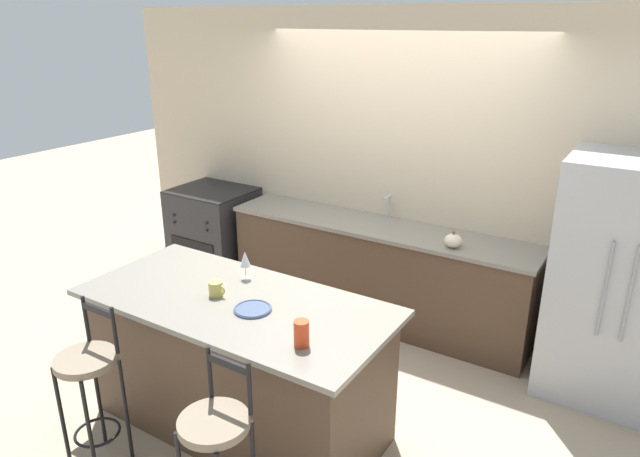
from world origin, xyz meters
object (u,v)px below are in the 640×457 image
Objects in this scene: refrigerator at (621,282)px; oven_range at (215,233)px; bar_stool_far at (217,444)px; coffee_mug at (216,289)px; dinner_plate at (253,309)px; pumpkin_decoration at (453,241)px; wine_glass at (245,260)px; tumbler_cup at (301,333)px; bar_stool_near at (90,379)px.

refrigerator reaches higher than oven_range.
bar_stool_far reaches higher than coffee_mug.
dinner_plate is 0.32m from coffee_mug.
pumpkin_decoration is at bearing -176.99° from refrigerator.
wine_glass reaches higher than bar_stool_far.
refrigerator is 3.81m from oven_range.
tumbler_cup is (-1.36, -1.94, 0.14)m from refrigerator.
coffee_mug is at bearing 130.58° from bar_stool_far.
bar_stool_near is 8.73× the size of coffee_mug.
refrigerator is 14.39× the size of coffee_mug.
oven_range is 3.17m from tumbler_cup.
refrigerator reaches higher than wine_glass.
bar_stool_near and bar_stool_far have the same top height.
bar_stool_far is 8.73× the size of coffee_mug.
dinner_plate is at bearing -45.81° from wine_glass.
refrigerator is 11.85× the size of tumbler_cup.
refrigerator is 1.20m from pumpkin_decoration.
bar_stool_near is 4.59× the size of dinner_plate.
dinner_plate is (1.95, -1.80, 0.48)m from oven_range.
pumpkin_decoration is at bearing 55.25° from wine_glass.
refrigerator is 2.37m from tumbler_cup.
coffee_mug reaches higher than pumpkin_decoration.
refrigerator reaches higher than bar_stool_near.
bar_stool_far is at bearing -121.51° from refrigerator.
wine_glass is at bearing 121.46° from bar_stool_far.
bar_stool_near reaches higher than dinner_plate.
oven_range is 3.38m from bar_stool_far.
dinner_plate is 0.47m from wine_glass.
wine_glass is 1.42× the size of pumpkin_decoration.
tumbler_cup is at bearing -20.06° from dinner_plate.
refrigerator is 2.60m from wine_glass.
bar_stool_near reaches higher than pumpkin_decoration.
tumbler_cup reaches higher than pumpkin_decoration.
bar_stool_far is 5.38× the size of wine_glass.
coffee_mug is (0.00, -0.30, -0.09)m from wine_glass.
oven_range is 2.46m from coffee_mug.
wine_glass reaches higher than pumpkin_decoration.
coffee_mug is at bearing 174.63° from dinner_plate.
tumbler_cup is (0.78, -0.50, -0.07)m from wine_glass.
tumbler_cup reaches higher than bar_stool_near.
dinner_plate is 1.67× the size of pumpkin_decoration.
refrigerator is 2.55m from dinner_plate.
wine_glass is (-2.15, -1.44, 0.21)m from refrigerator.
wine_glass is at bearing 70.27° from bar_stool_near.
tumbler_cup is at bearing 74.19° from bar_stool_far.
bar_stool_far is at bearing -49.42° from coffee_mug.
bar_stool_far is at bearing -105.81° from tumbler_cup.
bar_stool_far is 0.85m from dinner_plate.
wine_glass is 0.93m from tumbler_cup.
bar_stool_near is 2.76m from pumpkin_decoration.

